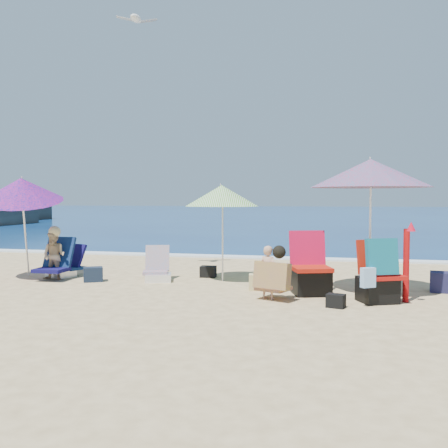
% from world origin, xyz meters
% --- Properties ---
extents(ground, '(120.00, 120.00, 0.00)m').
position_xyz_m(ground, '(0.00, 0.00, 0.00)').
color(ground, '#D8BC84').
rests_on(ground, ground).
extents(sea, '(120.00, 80.00, 0.12)m').
position_xyz_m(sea, '(0.00, 45.00, -0.05)').
color(sea, navy).
rests_on(sea, ground).
extents(foam, '(120.00, 0.50, 0.04)m').
position_xyz_m(foam, '(0.00, 5.10, 0.02)').
color(foam, white).
rests_on(foam, ground).
extents(umbrella_turquoise, '(1.98, 1.98, 2.23)m').
position_xyz_m(umbrella_turquoise, '(2.19, 0.81, 1.96)').
color(umbrella_turquoise, white).
rests_on(umbrella_turquoise, ground).
extents(umbrella_striped, '(1.52, 1.52, 1.84)m').
position_xyz_m(umbrella_striped, '(-0.45, 1.45, 1.60)').
color(umbrella_striped, silver).
rests_on(umbrella_striped, ground).
extents(umbrella_blue, '(2.02, 2.06, 2.11)m').
position_xyz_m(umbrella_blue, '(-4.27, 0.86, 1.73)').
color(umbrella_blue, silver).
rests_on(umbrella_blue, ground).
extents(furled_umbrella, '(0.17, 0.34, 1.22)m').
position_xyz_m(furled_umbrella, '(2.69, 0.16, 0.67)').
color(furled_umbrella, '#AF0C0D').
rests_on(furled_umbrella, ground).
extents(chair_navy, '(0.69, 0.77, 0.63)m').
position_xyz_m(chair_navy, '(-3.60, 1.31, 0.17)').
color(chair_navy, '#0C2147').
rests_on(chair_navy, ground).
extents(chair_rainbow, '(0.65, 0.71, 0.65)m').
position_xyz_m(chair_rainbow, '(-1.63, 1.19, 0.17)').
color(chair_rainbow, '#E25050').
rests_on(chair_rainbow, ground).
extents(camp_chair_left, '(0.75, 0.81, 1.03)m').
position_xyz_m(camp_chair_left, '(1.26, 0.48, 0.31)').
color(camp_chair_left, '#AC190C').
rests_on(camp_chair_left, ground).
extents(camp_chair_right, '(0.75, 0.83, 0.98)m').
position_xyz_m(camp_chair_right, '(2.27, 0.07, 0.35)').
color(camp_chair_right, '#B2110C').
rests_on(camp_chair_right, ground).
extents(person_center, '(0.61, 0.64, 0.84)m').
position_xyz_m(person_center, '(0.69, -0.09, 0.41)').
color(person_center, tan).
rests_on(person_center, ground).
extents(person_left, '(0.58, 0.73, 1.03)m').
position_xyz_m(person_left, '(-3.61, 0.89, 0.47)').
color(person_left, tan).
rests_on(person_left, ground).
extents(bag_navy_a, '(0.43, 0.39, 0.27)m').
position_xyz_m(bag_navy_a, '(-2.78, 0.84, 0.13)').
color(bag_navy_a, '#172234').
rests_on(bag_navy_a, ground).
extents(bag_black_a, '(0.31, 0.23, 0.22)m').
position_xyz_m(bag_black_a, '(-0.81, 1.81, 0.11)').
color(bag_black_a, black).
rests_on(bag_black_a, ground).
extents(bag_tan, '(0.34, 0.27, 0.27)m').
position_xyz_m(bag_tan, '(0.37, 0.69, 0.13)').
color(bag_tan, tan).
rests_on(bag_tan, ground).
extents(bag_navy_b, '(0.49, 0.40, 0.33)m').
position_xyz_m(bag_navy_b, '(3.41, 1.18, 0.17)').
color(bag_navy_b, '#1B1B3C').
rests_on(bag_navy_b, ground).
extents(bag_black_b, '(0.29, 0.24, 0.19)m').
position_xyz_m(bag_black_b, '(1.66, -0.42, 0.10)').
color(bag_black_b, black).
rests_on(bag_black_b, ground).
extents(seagull, '(0.79, 0.55, 0.14)m').
position_xyz_m(seagull, '(-2.40, 2.09, 5.23)').
color(seagull, silver).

